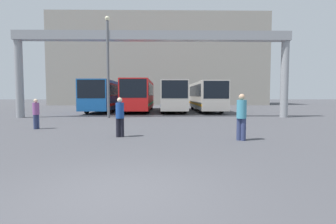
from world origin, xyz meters
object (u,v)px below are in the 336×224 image
bus_slot_3 (205,95)px  lamp_post (108,63)px  bus_slot_2 (173,95)px  pedestrian_near_left (36,113)px  pedestrian_near_right (120,116)px  pedestrian_mid_left (241,116)px  bus_slot_1 (140,94)px  bus_slot_0 (106,94)px

bus_slot_3 → lamp_post: lamp_post is taller
bus_slot_2 → pedestrian_near_left: bus_slot_2 is taller
pedestrian_near_right → pedestrian_mid_left: size_ratio=0.92×
lamp_post → pedestrian_mid_left: bearing=-54.3°
bus_slot_2 → bus_slot_1: bearing=167.8°
bus_slot_1 → bus_slot_3: (7.20, -0.20, -0.09)m
bus_slot_3 → bus_slot_1: bearing=178.4°
bus_slot_3 → pedestrian_near_left: 18.61m
bus_slot_0 → pedestrian_near_right: (4.39, -17.25, -0.94)m
bus_slot_0 → bus_slot_2: bearing=-2.6°
bus_slot_3 → lamp_post: 12.33m
bus_slot_3 → pedestrian_near_right: bearing=-110.1°
bus_slot_2 → pedestrian_near_right: (-2.80, -16.93, -0.93)m
bus_slot_1 → bus_slot_2: size_ratio=1.15×
bus_slot_0 → bus_slot_3: 10.80m
bus_slot_1 → pedestrian_near_left: size_ratio=7.79×
bus_slot_0 → pedestrian_mid_left: bus_slot_0 is taller
pedestrian_near_left → pedestrian_near_right: pedestrian_near_right is taller
bus_slot_3 → bus_slot_0: bearing=-178.6°
pedestrian_near_left → pedestrian_mid_left: size_ratio=0.87×
pedestrian_near_left → lamp_post: bearing=-177.8°
bus_slot_1 → pedestrian_near_left: bus_slot_1 is taller
pedestrian_mid_left → lamp_post: size_ratio=0.24×
bus_slot_2 → pedestrian_near_right: bus_slot_2 is taller
lamp_post → bus_slot_2: bearing=55.8°
bus_slot_2 → pedestrian_mid_left: 17.97m
bus_slot_2 → pedestrian_near_left: (-7.62, -14.24, -0.98)m
bus_slot_3 → pedestrian_near_left: size_ratio=7.55×
pedestrian_near_left → pedestrian_mid_left: 10.34m
bus_slot_0 → bus_slot_2: (7.20, -0.33, -0.02)m
bus_slot_2 → pedestrian_near_right: 17.18m
bus_slot_0 → bus_slot_2: bus_slot_0 is taller
bus_slot_0 → lamp_post: bearing=-76.1°
bus_slot_1 → lamp_post: (-1.62, -8.46, 2.35)m
bus_slot_1 → bus_slot_2: bearing=-12.2°
lamp_post → pedestrian_near_left: bearing=-110.0°
bus_slot_0 → pedestrian_near_right: bearing=-75.7°
pedestrian_near_left → pedestrian_mid_left: bearing=91.9°
bus_slot_0 → bus_slot_1: (3.60, 0.45, 0.05)m
pedestrian_near_right → lamp_post: bearing=93.9°
bus_slot_3 → pedestrian_near_right: 18.66m
pedestrian_near_right → lamp_post: size_ratio=0.22×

